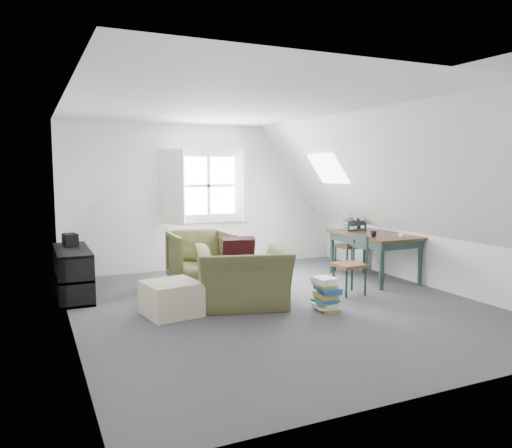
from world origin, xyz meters
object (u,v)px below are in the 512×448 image
armchair_far (201,284)px  dining_chair_near (352,264)px  dining_table (374,240)px  magazine_stack (326,294)px  armchair_near (243,306)px  dining_chair_far (351,245)px  ottoman (171,298)px  media_shelf (73,276)px

armchair_far → dining_chair_near: 2.29m
dining_table → magazine_stack: bearing=-145.4°
armchair_near → dining_chair_far: 2.76m
armchair_far → dining_chair_far: size_ratio=1.00×
armchair_near → dining_chair_near: dining_chair_near is taller
ottoman → magazine_stack: size_ratio=1.48×
ottoman → dining_table: size_ratio=0.42×
armchair_far → ottoman: (-0.82, -1.35, 0.20)m
armchair_far → ottoman: 1.59m
armchair_far → dining_table: size_ratio=0.62×
armchair_near → dining_chair_far: dining_chair_far is taller
ottoman → dining_chair_far: size_ratio=0.68×
armchair_far → dining_chair_far: (2.58, -0.22, 0.47)m
media_shelf → magazine_stack: bearing=-37.7°
dining_chair_near → media_shelf: size_ratio=0.63×
dining_chair_far → dining_table: bearing=78.8°
media_shelf → magazine_stack: size_ratio=3.18×
dining_table → dining_chair_far: (-0.05, 0.55, -0.16)m
dining_chair_near → media_shelf: (-3.55, 1.42, -0.13)m
dining_chair_near → dining_chair_far: bearing=144.1°
dining_chair_far → dining_chair_near: (-0.84, -1.20, -0.04)m
ottoman → dining_table: bearing=9.7°
ottoman → media_shelf: size_ratio=0.46×
magazine_stack → dining_chair_far: bearing=47.4°
dining_chair_far → armchair_far: bearing=-21.2°
ottoman → dining_chair_near: bearing=-1.6°
ottoman → media_shelf: media_shelf is taller
dining_table → magazine_stack: (-1.65, -1.20, -0.42)m
armchair_far → media_shelf: 1.84m
ottoman → armchair_near: bearing=-0.6°
ottoman → magazine_stack: magazine_stack is taller
dining_chair_near → magazine_stack: (-0.76, -0.54, -0.22)m
armchair_far → magazine_stack: size_ratio=2.18×
dining_chair_far → media_shelf: dining_chair_far is taller
armchair_near → dining_table: bearing=-151.2°
armchair_near → ottoman: (-0.93, 0.01, 0.20)m
dining_table → dining_chair_far: bearing=93.8°
armchair_far → media_shelf: bearing=-178.1°
dining_table → dining_chair_far: dining_chair_far is taller
armchair_far → media_shelf: media_shelf is taller
dining_table → media_shelf: bearing=168.9°
armchair_near → dining_chair_far: bearing=-139.7°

